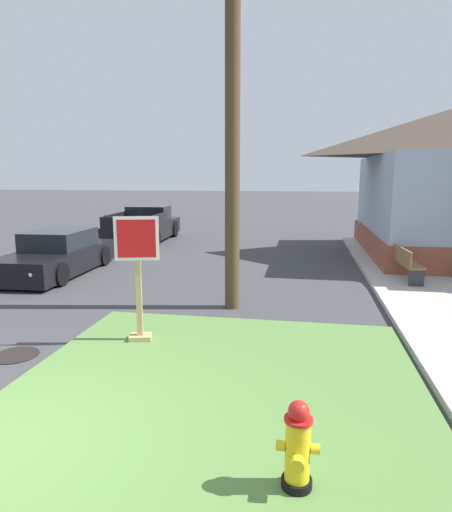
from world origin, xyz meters
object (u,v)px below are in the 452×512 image
object	(u,v)px
manhole_cover	(16,355)
pickup_truck_black	(145,227)
stop_sign	(138,282)
street_bench	(405,262)
parked_sedan_black	(58,255)
utility_pole	(233,71)
fire_hydrant	(298,447)

from	to	relation	value
manhole_cover	pickup_truck_black	xyz separation A→B (m)	(-2.37, 12.32, 0.61)
stop_sign	street_bench	world-z (taller)	stop_sign
parked_sedan_black	utility_pole	world-z (taller)	utility_pole
parked_sedan_black	street_bench	distance (m)	9.64
manhole_cover	utility_pole	bearing A→B (deg)	46.96
pickup_truck_black	street_bench	size ratio (longest dim) A/B	3.23
parked_sedan_black	utility_pole	xyz separation A→B (m)	(5.51, -2.48, 4.29)
manhole_cover	fire_hydrant	bearing A→B (deg)	-28.19
fire_hydrant	pickup_truck_black	size ratio (longest dim) A/B	0.15
pickup_truck_black	utility_pole	world-z (taller)	utility_pole
manhole_cover	stop_sign	bearing A→B (deg)	24.42
stop_sign	pickup_truck_black	distance (m)	12.25
parked_sedan_black	pickup_truck_black	bearing A→B (deg)	88.36
manhole_cover	parked_sedan_black	size ratio (longest dim) A/B	0.16
street_bench	utility_pole	size ratio (longest dim) A/B	0.18
manhole_cover	utility_pole	xyz separation A→B (m)	(2.96, 3.17, 4.82)
street_bench	utility_pole	xyz separation A→B (m)	(-4.12, -2.88, 4.24)
stop_sign	street_bench	xyz separation A→B (m)	(5.31, 5.25, -0.50)
fire_hydrant	pickup_truck_black	xyz separation A→B (m)	(-6.79, 14.69, 0.15)
parked_sedan_black	pickup_truck_black	world-z (taller)	pickup_truck_black
street_bench	utility_pole	distance (m)	6.58
fire_hydrant	street_bench	distance (m)	8.83
stop_sign	manhole_cover	bearing A→B (deg)	-155.58
utility_pole	pickup_truck_black	bearing A→B (deg)	120.18
fire_hydrant	street_bench	world-z (taller)	street_bench
stop_sign	pickup_truck_black	xyz separation A→B (m)	(-4.14, 11.52, -0.47)
utility_pole	parked_sedan_black	bearing A→B (deg)	155.79
fire_hydrant	street_bench	xyz separation A→B (m)	(2.65, 8.42, 0.13)
fire_hydrant	utility_pole	distance (m)	7.20
fire_hydrant	manhole_cover	size ratio (longest dim) A/B	1.17
parked_sedan_black	fire_hydrant	bearing A→B (deg)	-48.94
street_bench	stop_sign	bearing A→B (deg)	-135.33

